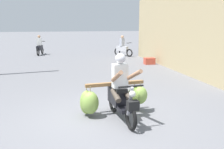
{
  "coord_description": "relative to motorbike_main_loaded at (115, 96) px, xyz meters",
  "views": [
    {
      "loc": [
        -1.02,
        -5.66,
        2.27
      ],
      "look_at": [
        0.42,
        0.89,
        0.9
      ],
      "focal_mm": 41.07,
      "sensor_mm": 36.0,
      "label": 1
    }
  ],
  "objects": [
    {
      "name": "produce_crate",
      "position": [
        3.65,
        7.38,
        -0.35
      ],
      "size": [
        0.56,
        0.4,
        0.36
      ],
      "primitive_type": "cube",
      "color": "#CC4C38",
      "rests_on": "ground"
    },
    {
      "name": "motorbike_main_loaded",
      "position": [
        0.0,
        0.0,
        0.0
      ],
      "size": [
        1.79,
        1.76,
        1.58
      ],
      "color": "black",
      "rests_on": "ground"
    },
    {
      "name": "shopfront_building",
      "position": [
        5.95,
        6.0,
        1.31
      ],
      "size": [
        3.58,
        9.75,
        3.68
      ],
      "color": "tan",
      "rests_on": "ground"
    },
    {
      "name": "motorbike_distant_ahead_left",
      "position": [
        -2.47,
        12.93,
        0.04
      ],
      "size": [
        0.58,
        1.6,
        1.4
      ],
      "color": "black",
      "rests_on": "ground"
    },
    {
      "name": "motorbike_distant_ahead_right",
      "position": [
        3.1,
        11.13,
        0.04
      ],
      "size": [
        0.98,
        1.39,
        1.4
      ],
      "color": "black",
      "rests_on": "ground"
    },
    {
      "name": "ground_plane",
      "position": [
        -0.34,
        -0.15,
        -0.53
      ],
      "size": [
        120.0,
        120.0,
        0.0
      ],
      "primitive_type": "plane",
      "color": "slate"
    }
  ]
}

